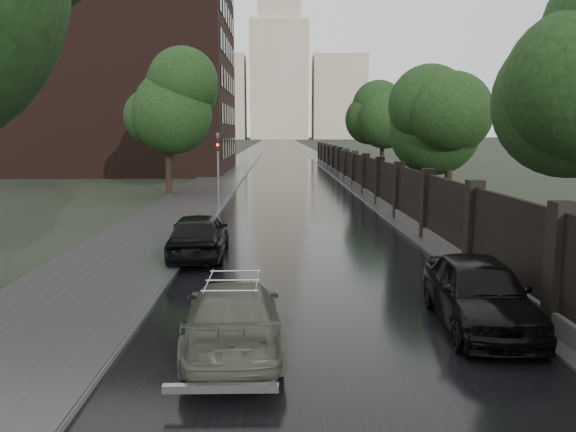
# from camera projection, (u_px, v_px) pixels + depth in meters

# --- Properties ---
(road) EXTENTS (8.00, 420.00, 0.02)m
(road) POSITION_uv_depth(u_px,v_px,m) (280.00, 143.00, 194.26)
(road) COLOR black
(road) RESTS_ON ground
(sidewalk_left) EXTENTS (4.00, 420.00, 0.16)m
(sidewalk_left) POSITION_uv_depth(u_px,v_px,m) (263.00, 143.00, 194.14)
(sidewalk_left) COLOR #2D2D2D
(sidewalk_left) RESTS_ON ground
(verge_right) EXTENTS (3.00, 420.00, 0.08)m
(verge_right) POSITION_uv_depth(u_px,v_px,m) (296.00, 143.00, 194.36)
(verge_right) COLOR #2D2D2D
(verge_right) RESTS_ON ground
(fence_right) EXTENTS (0.45, 75.72, 2.70)m
(fence_right) POSITION_uv_depth(u_px,v_px,m) (361.00, 177.00, 38.00)
(fence_right) COLOR #383533
(fence_right) RESTS_ON ground
(tree_left_far) EXTENTS (4.25, 4.25, 7.39)m
(tree_left_far) POSITION_uv_depth(u_px,v_px,m) (167.00, 113.00, 35.15)
(tree_left_far) COLOR black
(tree_left_far) RESTS_ON ground
(tree_right_b) EXTENTS (4.08, 4.08, 7.01)m
(tree_right_b) POSITION_uv_depth(u_px,v_px,m) (451.00, 113.00, 27.57)
(tree_right_b) COLOR black
(tree_right_b) RESTS_ON ground
(tree_right_c) EXTENTS (4.08, 4.08, 7.01)m
(tree_right_c) POSITION_uv_depth(u_px,v_px,m) (383.00, 121.00, 45.36)
(tree_right_c) COLOR black
(tree_right_c) RESTS_ON ground
(traffic_light) EXTENTS (0.16, 0.32, 4.00)m
(traffic_light) POSITION_uv_depth(u_px,v_px,m) (218.00, 162.00, 30.69)
(traffic_light) COLOR #59595E
(traffic_light) RESTS_ON ground
(brick_building) EXTENTS (24.00, 18.00, 20.00)m
(brick_building) POSITION_uv_depth(u_px,v_px,m) (108.00, 72.00, 56.00)
(brick_building) COLOR black
(brick_building) RESTS_ON ground
(stalinist_tower) EXTENTS (92.00, 30.00, 159.00)m
(stalinist_tower) POSITION_uv_depth(u_px,v_px,m) (279.00, 66.00, 297.29)
(stalinist_tower) COLOR tan
(stalinist_tower) RESTS_ON ground
(volga_sedan) EXTENTS (2.08, 4.52, 1.28)m
(volga_sedan) POSITION_uv_depth(u_px,v_px,m) (233.00, 316.00, 10.53)
(volga_sedan) COLOR #4D5241
(volga_sedan) RESTS_ON ground
(hatchback_left) EXTENTS (1.89, 4.46, 1.50)m
(hatchback_left) POSITION_uv_depth(u_px,v_px,m) (199.00, 235.00, 18.15)
(hatchback_left) COLOR black
(hatchback_left) RESTS_ON ground
(car_right_near) EXTENTS (2.01, 4.46, 1.49)m
(car_right_near) POSITION_uv_depth(u_px,v_px,m) (479.00, 292.00, 11.71)
(car_right_near) COLOR black
(car_right_near) RESTS_ON ground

